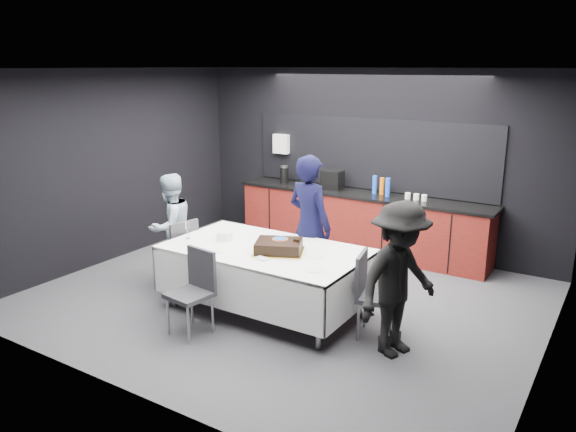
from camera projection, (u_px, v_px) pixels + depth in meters
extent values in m
plane|color=#3F3F44|center=(284.00, 298.00, 7.06)|extent=(6.00, 6.00, 0.00)
cube|color=white|center=(283.00, 68.00, 6.33)|extent=(6.00, 5.00, 0.04)
cube|color=black|center=(370.00, 160.00, 8.74)|extent=(6.00, 0.04, 2.80)
cube|color=black|center=(121.00, 244.00, 4.65)|extent=(6.00, 0.04, 2.80)
cube|color=black|center=(112.00, 166.00, 8.24)|extent=(0.04, 5.00, 2.80)
cube|color=black|center=(558.00, 227.00, 5.15)|extent=(0.04, 5.00, 2.80)
cube|color=#59120E|center=(360.00, 223.00, 8.74)|extent=(4.00, 0.60, 0.90)
cube|color=black|center=(361.00, 194.00, 8.62)|extent=(4.10, 0.64, 0.04)
cube|color=black|center=(370.00, 154.00, 8.69)|extent=(4.00, 0.03, 1.10)
cube|color=white|center=(282.00, 144.00, 9.46)|extent=(0.28, 0.12, 0.32)
cylinder|color=black|center=(284.00, 175.00, 9.30)|extent=(0.14, 0.14, 0.26)
cylinder|color=black|center=(302.00, 177.00, 9.12)|extent=(0.14, 0.14, 0.26)
cube|color=black|center=(332.00, 180.00, 8.83)|extent=(0.32, 0.24, 0.30)
cylinder|color=blue|center=(375.00, 185.00, 8.51)|extent=(0.07, 0.07, 0.28)
cylinder|color=orange|center=(382.00, 186.00, 8.45)|extent=(0.07, 0.07, 0.26)
cylinder|color=blue|center=(388.00, 187.00, 8.33)|extent=(0.07, 0.07, 0.28)
cylinder|color=white|center=(408.00, 196.00, 8.21)|extent=(0.08, 0.08, 0.09)
cylinder|color=white|center=(416.00, 197.00, 8.14)|extent=(0.08, 0.08, 0.09)
cylinder|color=white|center=(424.00, 198.00, 8.08)|extent=(0.08, 0.08, 0.09)
cylinder|color=#99999E|center=(284.00, 167.00, 9.26)|extent=(0.12, 0.12, 0.03)
cylinder|color=#99999E|center=(302.00, 169.00, 9.08)|extent=(0.12, 0.12, 0.03)
cylinder|color=#99999E|center=(173.00, 277.00, 6.74)|extent=(0.06, 0.06, 0.75)
cylinder|color=#99999E|center=(225.00, 254.00, 7.56)|extent=(0.06, 0.06, 0.75)
cylinder|color=#99999E|center=(319.00, 315.00, 5.71)|extent=(0.06, 0.06, 0.75)
cylinder|color=#99999E|center=(361.00, 284.00, 6.53)|extent=(0.06, 0.06, 0.75)
cube|color=white|center=(265.00, 249.00, 6.53)|extent=(2.32, 1.32, 0.04)
cube|color=white|center=(231.00, 289.00, 6.07)|extent=(2.32, 0.02, 0.55)
cube|color=white|center=(294.00, 255.00, 7.13)|extent=(2.32, 0.02, 0.55)
cube|color=white|center=(192.00, 254.00, 7.20)|extent=(0.02, 1.32, 0.55)
cube|color=white|center=(354.00, 291.00, 6.01)|extent=(0.02, 1.32, 0.55)
cube|color=gold|center=(279.00, 252.00, 6.38)|extent=(0.69, 0.64, 0.01)
cube|color=black|center=(279.00, 246.00, 6.36)|extent=(0.63, 0.58, 0.11)
cube|color=black|center=(279.00, 241.00, 6.34)|extent=(0.63, 0.58, 0.01)
cylinder|color=#EB5913|center=(280.00, 239.00, 6.40)|extent=(0.18, 0.18, 0.00)
cylinder|color=#1856B4|center=(280.00, 239.00, 6.40)|extent=(0.15, 0.15, 0.01)
sphere|color=black|center=(298.00, 239.00, 6.34)|extent=(0.04, 0.04, 0.04)
sphere|color=black|center=(298.00, 240.00, 6.30)|extent=(0.04, 0.04, 0.04)
sphere|color=black|center=(294.00, 240.00, 6.32)|extent=(0.04, 0.04, 0.04)
cylinder|color=white|center=(224.00, 236.00, 6.82)|extent=(0.20, 0.20, 0.10)
cylinder|color=white|center=(217.00, 250.00, 6.42)|extent=(0.21, 0.21, 0.01)
cylinder|color=white|center=(317.00, 256.00, 6.24)|extent=(0.20, 0.20, 0.01)
cylinder|color=white|center=(314.00, 270.00, 5.82)|extent=(0.19, 0.19, 0.01)
cylinder|color=white|center=(283.00, 240.00, 6.82)|extent=(0.20, 0.20, 0.01)
cube|color=white|center=(262.00, 259.00, 6.13)|extent=(0.16, 0.11, 0.02)
cylinder|color=white|center=(188.00, 238.00, 6.88)|extent=(0.06, 0.06, 0.00)
cylinder|color=white|center=(188.00, 234.00, 6.86)|extent=(0.01, 0.01, 0.12)
cylinder|color=white|center=(187.00, 225.00, 6.83)|extent=(0.05, 0.05, 0.10)
cube|color=#2C2C31|center=(177.00, 254.00, 7.32)|extent=(0.50, 0.50, 0.05)
cube|color=#2C2C31|center=(185.00, 239.00, 7.13)|extent=(0.12, 0.42, 0.45)
cylinder|color=#99999E|center=(181.00, 264.00, 7.62)|extent=(0.03, 0.03, 0.44)
cylinder|color=#99999E|center=(160.00, 271.00, 7.38)|extent=(0.03, 0.03, 0.44)
cylinder|color=#99999E|center=(196.00, 270.00, 7.39)|extent=(0.03, 0.03, 0.44)
cylinder|color=#99999E|center=(175.00, 277.00, 7.15)|extent=(0.03, 0.03, 0.44)
cube|color=#2C2C31|center=(378.00, 297.00, 5.96)|extent=(0.50, 0.50, 0.05)
cube|color=#2C2C31|center=(361.00, 273.00, 5.96)|extent=(0.13, 0.42, 0.45)
cylinder|color=#99999E|center=(390.00, 326.00, 5.81)|extent=(0.03, 0.03, 0.44)
cylinder|color=#99999E|center=(396.00, 313.00, 6.12)|extent=(0.03, 0.03, 0.44)
cylinder|color=#99999E|center=(358.00, 321.00, 5.93)|extent=(0.03, 0.03, 0.44)
cylinder|color=#99999E|center=(365.00, 309.00, 6.23)|extent=(0.03, 0.03, 0.44)
cube|color=#2C2C31|center=(189.00, 295.00, 6.02)|extent=(0.47, 0.47, 0.05)
cube|color=#2C2C31|center=(202.00, 268.00, 6.10)|extent=(0.42, 0.10, 0.45)
cylinder|color=#99999E|center=(168.00, 315.00, 6.06)|extent=(0.03, 0.03, 0.44)
cylinder|color=#99999E|center=(189.00, 324.00, 5.85)|extent=(0.03, 0.03, 0.44)
cylinder|color=#99999E|center=(192.00, 305.00, 6.32)|extent=(0.03, 0.03, 0.44)
cylinder|color=#99999E|center=(213.00, 314.00, 6.11)|extent=(0.03, 0.03, 0.44)
imported|color=black|center=(310.00, 225.00, 7.04)|extent=(0.73, 0.56, 1.79)
imported|color=#A2BBCB|center=(171.00, 227.00, 7.58)|extent=(0.58, 0.73, 1.45)
imported|color=black|center=(399.00, 280.00, 5.52)|extent=(0.89, 1.16, 1.59)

